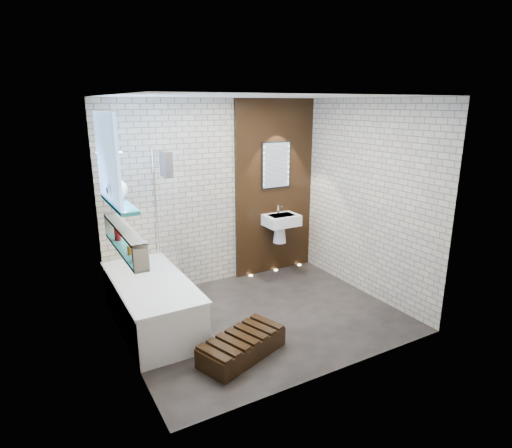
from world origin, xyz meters
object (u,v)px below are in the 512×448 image
bath_screen (165,209)px  washbasin (281,224)px  led_mirror (276,165)px  bathtub (152,303)px  walnut_step (242,347)px

bath_screen → washbasin: bearing=5.8°
bath_screen → led_mirror: 1.89m
washbasin → led_mirror: (0.00, 0.16, 0.86)m
bathtub → led_mirror: (2.17, 0.78, 1.36)m
bath_screen → walnut_step: (0.27, -1.51, -1.18)m
bathtub → washbasin: (2.17, 0.62, 0.50)m
bath_screen → washbasin: 1.89m
bathtub → washbasin: washbasin is taller
led_mirror → walnut_step: 2.87m
walnut_step → washbasin: bearing=47.6°
bath_screen → walnut_step: size_ratio=1.50×
bathtub → walnut_step: (0.62, -1.07, -0.19)m
bathtub → bath_screen: bearing=51.1°
washbasin → led_mirror: 0.88m
bathtub → bath_screen: (0.35, 0.44, 0.99)m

